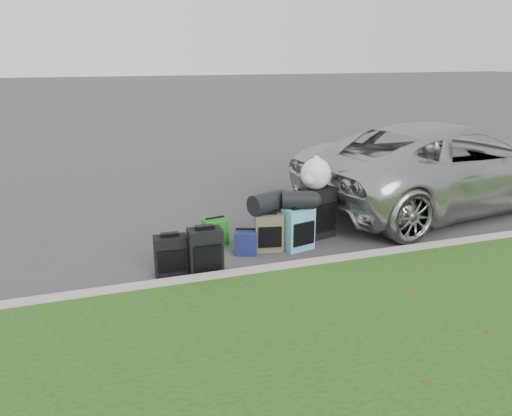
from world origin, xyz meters
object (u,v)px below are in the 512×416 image
object	(u,v)px
suitcase_large_black_left	(205,252)
suitcase_olive	(269,232)
suitcase_small_black	(171,256)
suitcase_large_black_right	(317,213)
suv	(446,165)
suitcase_teal	(298,229)
tote_navy	(246,243)
tote_green	(215,232)

from	to	relation	value
suitcase_large_black_left	suitcase_olive	bearing A→B (deg)	26.95
suitcase_small_black	suitcase_large_black_right	distance (m)	2.45
suv	suitcase_teal	bearing A→B (deg)	99.83
suv	tote_navy	distance (m)	4.32
tote_navy	suitcase_large_black_right	bearing A→B (deg)	34.50
suv	tote_navy	xyz separation A→B (m)	(-4.15, -1.04, -0.61)
suitcase_olive	suitcase_teal	bearing A→B (deg)	-1.17
suitcase_large_black_left	tote_navy	size ratio (longest dim) A/B	1.87
suitcase_small_black	suitcase_teal	size ratio (longest dim) A/B	0.84
suitcase_small_black	suitcase_olive	size ratio (longest dim) A/B	0.94
suv	suitcase_large_black_left	size ratio (longest dim) A/B	9.03
suv	suitcase_large_black_right	world-z (taller)	suv
suitcase_small_black	suitcase_large_black_left	bearing A→B (deg)	-14.88
suitcase_large_black_left	suitcase_large_black_right	world-z (taller)	suitcase_large_black_right
suitcase_teal	tote_green	world-z (taller)	suitcase_teal
suitcase_olive	tote_navy	world-z (taller)	suitcase_olive
tote_green	tote_navy	xyz separation A→B (m)	(0.32, -0.51, -0.02)
suv	suitcase_large_black_right	xyz separation A→B (m)	(-2.91, -0.73, -0.38)
tote_navy	suitcase_large_black_left	bearing A→B (deg)	-123.70
suv	suitcase_olive	bearing A→B (deg)	96.62
suitcase_teal	suitcase_large_black_right	size ratio (longest dim) A/B	0.78
suitcase_teal	tote_navy	world-z (taller)	suitcase_teal
suitcase_olive	tote_navy	size ratio (longest dim) A/B	1.66
suitcase_large_black_left	suitcase_large_black_right	distance (m)	2.10
suitcase_large_black_right	tote_green	size ratio (longest dim) A/B	2.11
suitcase_large_black_right	tote_green	distance (m)	1.58
suitcase_large_black_right	tote_green	bearing A→B (deg)	159.23
suitcase_small_black	tote_green	size ratio (longest dim) A/B	1.40
suitcase_teal	suitcase_large_black_right	xyz separation A→B (m)	(0.47, 0.38, 0.08)
suitcase_teal	tote_green	distance (m)	1.23
suv	suitcase_olive	world-z (taller)	suv
suitcase_olive	suitcase_teal	distance (m)	0.43
suv	suitcase_small_black	size ratio (longest dim) A/B	10.74
suv	suitcase_large_black_left	world-z (taller)	suv
tote_navy	suitcase_small_black	bearing A→B (deg)	-141.43
suitcase_large_black_left	tote_green	bearing A→B (deg)	69.90
suitcase_large_black_right	suitcase_teal	bearing A→B (deg)	-154.89
suitcase_large_black_left	tote_navy	bearing A→B (deg)	36.12
suitcase_small_black	suitcase_olive	distance (m)	1.52
suitcase_large_black_left	tote_green	size ratio (longest dim) A/B	1.66
suitcase_teal	tote_green	size ratio (longest dim) A/B	1.65
suitcase_large_black_left	suitcase_teal	distance (m)	1.52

